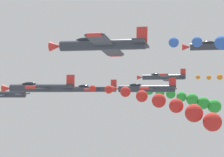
% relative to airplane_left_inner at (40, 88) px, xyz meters
% --- Properties ---
extents(airplane_left_inner, '(9.57, 10.35, 2.33)m').
position_rel_airplane_left_inner_xyz_m(airplane_left_inner, '(0.00, 0.00, 0.00)').
color(airplane_left_inner, '#333842').
extents(smoke_trail_left_inner, '(2.90, 16.94, 5.74)m').
position_rel_airplane_left_inner_xyz_m(smoke_trail_left_inner, '(-0.73, -18.63, -2.70)').
color(smoke_trail_left_inner, red).
extents(airplane_right_inner, '(9.56, 10.35, 2.32)m').
position_rel_airplane_left_inner_xyz_m(airplane_right_inner, '(25.19, -0.13, 0.27)').
color(airplane_right_inner, '#333842').
extents(smoke_trail_right_inner, '(3.02, 17.22, 4.79)m').
position_rel_airplane_left_inner_xyz_m(smoke_trail_right_inner, '(25.84, -18.53, -1.76)').
color(smoke_trail_right_inner, green).
extents(airplane_left_outer, '(9.57, 10.35, 2.33)m').
position_rel_airplane_left_inner_xyz_m(airplane_left_outer, '(13.65, -12.23, 0.10)').
color(airplane_left_outer, '#333842').
extents(airplane_right_outer, '(9.54, 10.35, 2.59)m').
position_rel_airplane_left_inner_xyz_m(airplane_right_outer, '(-12.44, -11.68, 4.16)').
color(airplane_right_outer, '#333842').
extents(airplane_trailing, '(9.54, 10.35, 2.56)m').
position_rel_airplane_left_inner_xyz_m(airplane_trailing, '(38.59, -12.05, 2.99)').
color(airplane_trailing, '#333842').
extents(airplane_high_slot, '(9.56, 10.35, 2.38)m').
position_rel_airplane_left_inner_xyz_m(airplane_high_slot, '(12.52, -23.67, 6.44)').
color(airplane_high_slot, '#333842').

